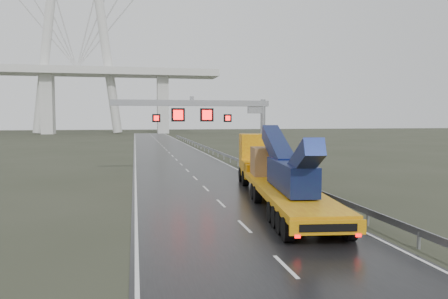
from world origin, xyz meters
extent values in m
plane|color=#2C3021|center=(0.00, 0.00, 0.00)|extent=(400.00, 400.00, 0.00)
cube|color=black|center=(0.00, 40.00, 0.01)|extent=(11.00, 200.00, 0.02)
cube|color=silver|center=(6.90, 18.00, 0.15)|extent=(1.20, 1.20, 0.30)
cylinder|color=gray|center=(6.90, 18.00, 3.60)|extent=(0.48, 0.48, 7.20)
cube|color=gray|center=(0.00, 18.00, 6.80)|extent=(14.80, 0.55, 0.55)
cube|color=gray|center=(6.10, 18.00, 6.30)|extent=(1.40, 0.35, 0.90)
cube|color=gray|center=(0.00, 18.00, 7.25)|extent=(0.35, 0.35, 0.35)
cube|color=black|center=(-1.30, 17.95, 5.70)|extent=(1.25, 0.25, 1.25)
cube|color=#FF0C0C|center=(-1.30, 17.81, 5.70)|extent=(0.90, 0.02, 0.90)
cube|color=black|center=(1.40, 17.95, 5.70)|extent=(1.25, 0.25, 1.25)
cube|color=#FF0C0C|center=(1.40, 17.81, 5.70)|extent=(0.90, 0.02, 0.90)
cube|color=black|center=(-3.30, 17.95, 5.40)|extent=(0.75, 0.25, 0.75)
cube|color=#FF0C0C|center=(-3.30, 17.81, 5.40)|extent=(0.54, 0.02, 0.54)
cube|color=black|center=(3.40, 17.95, 5.40)|extent=(0.75, 0.25, 0.75)
cube|color=#FF0C0C|center=(3.40, 17.81, 5.40)|extent=(0.54, 0.02, 0.54)
cube|color=silver|center=(-35.00, 140.00, 10.50)|extent=(4.00, 6.00, 21.00)
cube|color=silver|center=(5.00, 140.00, 10.50)|extent=(4.00, 6.00, 21.00)
cube|color=#E5A90C|center=(3.37, 1.38, 1.15)|extent=(5.00, 15.59, 0.38)
cube|color=#E5A90C|center=(2.37, -6.39, 0.93)|extent=(3.17, 0.54, 0.60)
cube|color=black|center=(2.36, -6.46, 0.93)|extent=(2.39, 0.33, 0.33)
cube|color=#FF0505|center=(1.11, -6.30, 0.60)|extent=(0.24, 0.07, 0.13)
cube|color=#FF0505|center=(3.61, -6.62, 0.60)|extent=(0.24, 0.07, 0.13)
cube|color=#E5A90C|center=(4.41, 9.41, 1.59)|extent=(2.99, 1.67, 0.55)
cube|color=#E5A90C|center=(4.63, 11.15, 1.31)|extent=(3.24, 3.62, 1.31)
cube|color=#E5A90C|center=(4.88, 13.10, 2.63)|extent=(2.99, 2.52, 2.85)
cube|color=black|center=(5.03, 14.21, 2.96)|extent=(2.50, 0.38, 1.31)
cube|color=#10224D|center=(3.23, 0.29, 2.19)|extent=(2.36, 6.71, 1.53)
cube|color=#10224D|center=(3.72, 4.09, 3.50)|extent=(1.86, 6.12, 2.80)
cube|color=#10224D|center=(2.88, -2.42, 3.18)|extent=(1.53, 4.43, 2.64)
cylinder|color=gray|center=(3.88, 0.21, 3.18)|extent=(0.37, 0.37, 1.75)
cube|color=#AF7F4F|center=(4.10, 7.02, 2.33)|extent=(2.70, 2.70, 1.97)
cylinder|color=black|center=(2.74, -3.51, 0.55)|extent=(3.29, 1.49, 1.09)
cylinder|color=black|center=(3.72, 4.09, 0.55)|extent=(3.29, 1.49, 1.09)
cylinder|color=black|center=(4.86, 12.89, 0.60)|extent=(3.09, 1.57, 1.20)
cylinder|color=gray|center=(7.75, 16.46, 1.15)|extent=(0.08, 0.08, 2.30)
cylinder|color=gray|center=(8.71, 16.46, 1.15)|extent=(0.08, 0.08, 2.30)
cube|color=yellow|center=(8.23, 16.46, 2.06)|extent=(1.34, 0.22, 0.38)
cube|color=brown|center=(8.23, 16.46, 1.58)|extent=(1.34, 0.22, 0.43)
cube|color=red|center=(6.00, 14.00, 0.57)|extent=(0.76, 0.57, 1.15)
camera|label=1|loc=(-5.25, -22.61, 5.33)|focal=35.00mm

